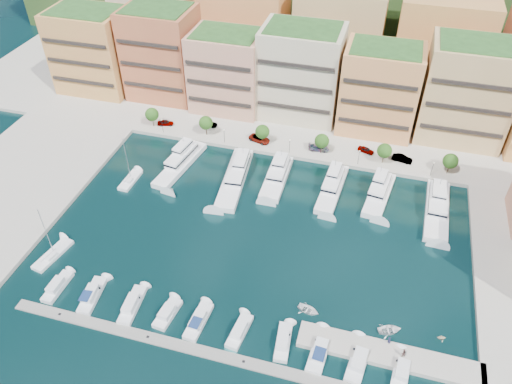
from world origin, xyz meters
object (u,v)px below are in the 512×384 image
cruiser_5 (239,331)px  person_0 (389,340)px  lamppost_4 (433,167)px  cruiser_1 (92,295)px  tender_2 (390,330)px  tender_3 (442,338)px  lamppost_0 (162,124)px  yacht_3 (277,175)px  person_1 (403,353)px  tree_0 (152,114)px  yacht_6 (437,207)px  yacht_4 (333,186)px  cruiser_4 (198,321)px  car_2 (259,139)px  cruiser_2 (132,305)px  tree_4 (384,151)px  yacht_1 (181,162)px  cruiser_7 (319,351)px  tree_1 (206,123)px  tree_5 (451,161)px  tree_2 (262,132)px  yacht_5 (380,192)px  sailboat_0 (53,255)px  car_5 (402,159)px  cruiser_3 (167,314)px  lamppost_3 (359,155)px  sailboat_2 (130,181)px  car_3 (319,148)px  lamppost_2 (290,144)px  cruiser_9 (401,371)px  cruiser_8 (358,361)px  yacht_2 (236,175)px  tree_3 (322,141)px  car_0 (166,123)px  cruiser_0 (57,287)px  cruiser_6 (283,342)px  car_1 (209,124)px

cruiser_5 → person_0: 26.50m
lamppost_4 → cruiser_1: lamppost_4 is taller
tender_2 → tender_3: size_ratio=2.74×
lamppost_0 → tender_2: lamppost_0 is taller
yacht_3 → person_1: size_ratio=9.61×
tree_0 → yacht_6: 79.06m
yacht_4 → yacht_6: (24.47, -0.93, 0.12)m
cruiser_4 → car_2: car_2 is taller
cruiser_2 → tender_3: 57.23m
tree_4 → yacht_1: (-49.84, -13.95, -3.65)m
cruiser_7 → tree_1: bearing=126.0°
tree_4 → tree_5: bearing=0.0°
tree_2 → yacht_5: (32.41, -12.23, -3.53)m
lamppost_4 → sailboat_0: size_ratio=0.32×
tree_5 → car_5: 11.76m
cruiser_5 → person_1: person_1 is taller
tree_0 → cruiser_3: 65.26m
car_5 → yacht_3: bearing=126.8°
lamppost_3 → car_5: bearing=21.8°
tree_4 → person_0: size_ratio=3.13×
tree_4 → sailboat_2: size_ratio=0.43×
tree_4 → sailboat_0: (-63.75, -50.76, -4.43)m
car_3 → tender_3: bearing=-153.5°
lamppost_2 → cruiser_9: bearing=-60.0°
tree_5 → lamppost_4: (-4.00, -2.30, -0.92)m
yacht_6 → tree_5: bearing=80.8°
tree_5 → cruiser_7: size_ratio=0.61×
cruiser_8 → yacht_5: bearing=90.7°
cruiser_3 → cruiser_8: (35.52, -0.02, -0.00)m
tree_0 → lamppost_4: bearing=-1.7°
yacht_2 → cruiser_4: size_ratio=2.84×
yacht_3 → tree_1: bearing=151.8°
lamppost_0 → yacht_1: (10.16, -11.65, -2.73)m
tree_3 → cruiser_3: 61.10m
car_0 → lamppost_3: bearing=-109.9°
yacht_3 → car_2: size_ratio=2.98×
tree_3 → yacht_5: size_ratio=0.33×
cruiser_0 → cruiser_6: same height
yacht_2 → tender_2: (40.35, -34.90, -0.76)m
car_0 → yacht_5: bearing=-118.6°
tree_0 → cruiser_0: tree_0 is taller
yacht_4 → cruiser_1: size_ratio=2.11×
cruiser_7 → car_1: 75.70m
cruiser_1 → tender_2: 56.54m
tree_3 → yacht_1: bearing=-157.6°
cruiser_5 → car_1: car_1 is taller
lamppost_4 → car_5: lamppost_4 is taller
yacht_2 → car_0: yacht_2 is taller
tree_0 → cruiser_1: bearing=-76.7°
sailboat_2 → car_1: bearing=69.0°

